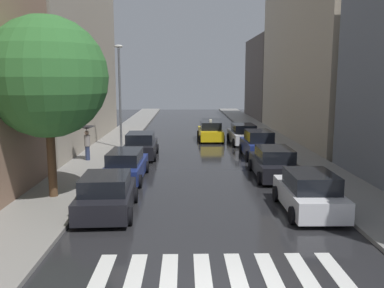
{
  "coord_description": "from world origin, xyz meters",
  "views": [
    {
      "loc": [
        -0.94,
        -8.4,
        5.14
      ],
      "look_at": [
        -0.43,
        17.06,
        1.01
      ],
      "focal_mm": 37.65,
      "sensor_mm": 36.0,
      "label": 1
    }
  ],
  "objects_px": {
    "parked_car_right_nearest": "(309,193)",
    "lamp_post_left": "(120,90)",
    "parked_car_right_fourth": "(243,134)",
    "street_tree_left": "(47,77)",
    "parked_car_left_second": "(126,166)",
    "parked_car_right_third": "(258,145)",
    "parked_car_left_nearest": "(107,195)",
    "taxi_midroad": "(210,131)",
    "pedestrian_foreground": "(87,135)",
    "parked_car_right_second": "(274,163)",
    "parked_car_left_third": "(141,146)"
  },
  "relations": [
    {
      "from": "parked_car_right_nearest",
      "to": "lamp_post_left",
      "type": "relative_size",
      "value": 0.57
    },
    {
      "from": "parked_car_right_fourth",
      "to": "street_tree_left",
      "type": "xyz_separation_m",
      "value": [
        -10.35,
        -14.91,
        4.45
      ]
    },
    {
      "from": "parked_car_left_second",
      "to": "parked_car_right_third",
      "type": "xyz_separation_m",
      "value": [
        7.89,
        6.0,
        0.09
      ]
    },
    {
      "from": "parked_car_left_nearest",
      "to": "taxi_midroad",
      "type": "relative_size",
      "value": 0.92
    },
    {
      "from": "parked_car_left_nearest",
      "to": "lamp_post_left",
      "type": "bearing_deg",
      "value": 4.1
    },
    {
      "from": "parked_car_right_fourth",
      "to": "parked_car_right_nearest",
      "type": "bearing_deg",
      "value": 178.66
    },
    {
      "from": "street_tree_left",
      "to": "pedestrian_foreground",
      "type": "bearing_deg",
      "value": 92.68
    },
    {
      "from": "parked_car_left_nearest",
      "to": "parked_car_right_second",
      "type": "xyz_separation_m",
      "value": [
        7.69,
        5.66,
        0.02
      ]
    },
    {
      "from": "parked_car_left_nearest",
      "to": "pedestrian_foreground",
      "type": "xyz_separation_m",
      "value": [
        -3.02,
        9.7,
        0.97
      ]
    },
    {
      "from": "parked_car_right_nearest",
      "to": "pedestrian_foreground",
      "type": "xyz_separation_m",
      "value": [
        -10.86,
        9.63,
        0.95
      ]
    },
    {
      "from": "parked_car_right_fourth",
      "to": "parked_car_left_nearest",
      "type": "bearing_deg",
      "value": 153.57
    },
    {
      "from": "street_tree_left",
      "to": "parked_car_right_nearest",
      "type": "bearing_deg",
      "value": -9.99
    },
    {
      "from": "parked_car_right_second",
      "to": "parked_car_right_fourth",
      "type": "xyz_separation_m",
      "value": [
        0.01,
        11.16,
        -0.01
      ]
    },
    {
      "from": "parked_car_left_nearest",
      "to": "parked_car_right_fourth",
      "type": "height_order",
      "value": "parked_car_right_fourth"
    },
    {
      "from": "parked_car_left_second",
      "to": "pedestrian_foreground",
      "type": "bearing_deg",
      "value": 35.03
    },
    {
      "from": "parked_car_right_second",
      "to": "street_tree_left",
      "type": "xyz_separation_m",
      "value": [
        -10.34,
        -3.75,
        4.45
      ]
    },
    {
      "from": "parked_car_right_second",
      "to": "street_tree_left",
      "type": "bearing_deg",
      "value": 110.87
    },
    {
      "from": "parked_car_right_third",
      "to": "lamp_post_left",
      "type": "height_order",
      "value": "lamp_post_left"
    },
    {
      "from": "parked_car_right_fourth",
      "to": "taxi_midroad",
      "type": "xyz_separation_m",
      "value": [
        -2.5,
        1.75,
        0.01
      ]
    },
    {
      "from": "lamp_post_left",
      "to": "parked_car_left_second",
      "type": "bearing_deg",
      "value": -79.79
    },
    {
      "from": "parked_car_right_third",
      "to": "street_tree_left",
      "type": "xyz_separation_m",
      "value": [
        -10.54,
        -9.31,
        4.37
      ]
    },
    {
      "from": "parked_car_left_third",
      "to": "pedestrian_foreground",
      "type": "relative_size",
      "value": 2.06
    },
    {
      "from": "pedestrian_foreground",
      "to": "lamp_post_left",
      "type": "relative_size",
      "value": 0.29
    },
    {
      "from": "parked_car_right_third",
      "to": "taxi_midroad",
      "type": "distance_m",
      "value": 7.83
    },
    {
      "from": "parked_car_right_fourth",
      "to": "taxi_midroad",
      "type": "bearing_deg",
      "value": 53.23
    },
    {
      "from": "parked_car_right_second",
      "to": "taxi_midroad",
      "type": "height_order",
      "value": "taxi_midroad"
    },
    {
      "from": "parked_car_right_second",
      "to": "taxi_midroad",
      "type": "xyz_separation_m",
      "value": [
        -2.49,
        12.91,
        0.01
      ]
    },
    {
      "from": "parked_car_left_second",
      "to": "parked_car_left_nearest",
      "type": "bearing_deg",
      "value": -178.92
    },
    {
      "from": "parked_car_left_nearest",
      "to": "parked_car_left_second",
      "type": "relative_size",
      "value": 0.86
    },
    {
      "from": "parked_car_right_second",
      "to": "parked_car_left_nearest",
      "type": "bearing_deg",
      "value": 127.33
    },
    {
      "from": "parked_car_left_third",
      "to": "parked_car_right_fourth",
      "type": "bearing_deg",
      "value": -54.33
    },
    {
      "from": "parked_car_left_nearest",
      "to": "lamp_post_left",
      "type": "distance_m",
      "value": 14.8
    },
    {
      "from": "parked_car_left_nearest",
      "to": "parked_car_left_third",
      "type": "xyz_separation_m",
      "value": [
        0.12,
        11.27,
        0.04
      ]
    },
    {
      "from": "parked_car_left_nearest",
      "to": "parked_car_left_third",
      "type": "relative_size",
      "value": 0.94
    },
    {
      "from": "pedestrian_foreground",
      "to": "parked_car_right_third",
      "type": "bearing_deg",
      "value": -101.74
    },
    {
      "from": "parked_car_left_second",
      "to": "parked_car_right_fourth",
      "type": "distance_m",
      "value": 13.92
    },
    {
      "from": "parked_car_right_second",
      "to": "lamp_post_left",
      "type": "bearing_deg",
      "value": 48.25
    },
    {
      "from": "parked_car_left_third",
      "to": "parked_car_right_third",
      "type": "relative_size",
      "value": 1.05
    },
    {
      "from": "parked_car_right_nearest",
      "to": "parked_car_right_second",
      "type": "height_order",
      "value": "parked_car_right_nearest"
    },
    {
      "from": "parked_car_left_second",
      "to": "parked_car_right_third",
      "type": "distance_m",
      "value": 9.91
    },
    {
      "from": "parked_car_right_second",
      "to": "parked_car_right_third",
      "type": "height_order",
      "value": "parked_car_right_third"
    },
    {
      "from": "parked_car_left_nearest",
      "to": "parked_car_right_second",
      "type": "height_order",
      "value": "parked_car_right_second"
    },
    {
      "from": "parked_car_left_second",
      "to": "pedestrian_foreground",
      "type": "xyz_separation_m",
      "value": [
        -3.01,
        4.47,
        0.97
      ]
    },
    {
      "from": "parked_car_left_nearest",
      "to": "parked_car_right_nearest",
      "type": "bearing_deg",
      "value": -91.94
    },
    {
      "from": "lamp_post_left",
      "to": "taxi_midroad",
      "type": "bearing_deg",
      "value": 32.32
    },
    {
      "from": "parked_car_left_third",
      "to": "parked_car_right_nearest",
      "type": "xyz_separation_m",
      "value": [
        7.72,
        -11.21,
        -0.02
      ]
    },
    {
      "from": "lamp_post_left",
      "to": "parked_car_left_nearest",
      "type": "bearing_deg",
      "value": -83.48
    },
    {
      "from": "parked_car_left_third",
      "to": "street_tree_left",
      "type": "height_order",
      "value": "street_tree_left"
    },
    {
      "from": "parked_car_right_second",
      "to": "taxi_midroad",
      "type": "distance_m",
      "value": 13.15
    },
    {
      "from": "parked_car_left_third",
      "to": "lamp_post_left",
      "type": "bearing_deg",
      "value": 29.88
    }
  ]
}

